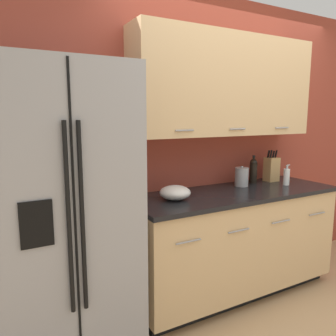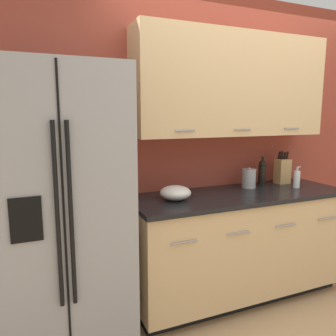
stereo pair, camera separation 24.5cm
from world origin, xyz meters
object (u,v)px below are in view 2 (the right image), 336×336
refrigerator (59,213)px  steel_canister (249,178)px  wine_bottle (262,172)px  mixing_bowl (175,193)px  soap_dispenser (297,179)px  knife_block (282,171)px

refrigerator → steel_canister: (1.63, 0.19, 0.07)m
refrigerator → wine_bottle: bearing=7.3°
wine_bottle → steel_canister: 0.19m
refrigerator → wine_bottle: (1.81, 0.23, 0.11)m
refrigerator → mixing_bowl: 0.86m
refrigerator → mixing_bowl: bearing=3.8°
soap_dispenser → mixing_bowl: soap_dispenser is taller
refrigerator → soap_dispenser: bearing=0.5°
refrigerator → soap_dispenser: 2.03m
steel_canister → mixing_bowl: bearing=-170.5°
knife_block → wine_bottle: knife_block is taller
knife_block → steel_canister: (-0.41, -0.03, -0.04)m
refrigerator → soap_dispenser: (2.03, 0.02, 0.07)m
refrigerator → knife_block: refrigerator is taller
soap_dispenser → steel_canister: bearing=156.9°
soap_dispenser → steel_canister: (-0.39, 0.17, 0.01)m
refrigerator → knife_block: 2.06m
soap_dispenser → wine_bottle: bearing=135.0°
soap_dispenser → knife_block: bearing=85.6°
soap_dispenser → mixing_bowl: 1.17m
steel_canister → soap_dispenser: bearing=-23.1°
refrigerator → steel_canister: refrigerator is taller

